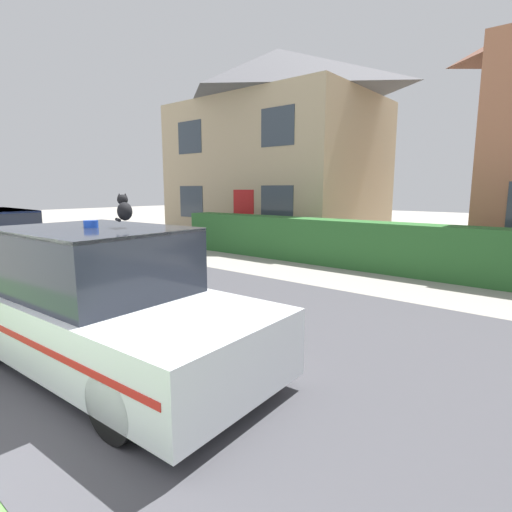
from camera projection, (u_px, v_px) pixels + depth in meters
road_strip at (246, 339)px, 5.70m from camera, size 28.00×6.69×0.01m
garden_hedge at (373, 246)px, 10.54m from camera, size 13.36×0.85×1.28m
police_car at (103, 302)px, 4.77m from camera, size 4.43×2.02×1.75m
cat at (124, 209)px, 4.65m from camera, size 0.31×0.30×0.32m
house_left at (277, 144)px, 17.32m from camera, size 8.60×6.29×7.93m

